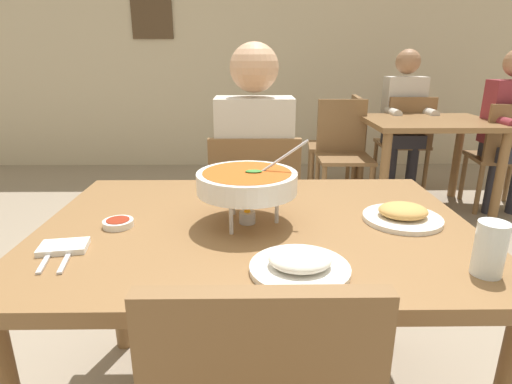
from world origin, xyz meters
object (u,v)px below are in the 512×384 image
Objects in this scene: appetizer_plate at (403,215)px; chair_bg_right at (343,147)px; drink_glass at (489,251)px; dining_table_main at (257,254)px; diner_main at (254,164)px; chair_bg_left at (405,138)px; curry_bowl at (247,183)px; patron_bg_middle at (511,122)px; patron_bg_left at (404,113)px; chair_diner_main at (254,212)px; chair_bg_middle at (505,152)px; rice_plate at (300,264)px; chair_bg_corner at (342,139)px; dining_table_far at (428,137)px; sauce_dish at (118,223)px.

appetizer_plate is 0.27× the size of chair_bg_right.
dining_table_main is at bearing 148.89° from drink_glass.
diner_main is 1.46× the size of chair_bg_left.
patron_bg_middle reaches higher than curry_bowl.
diner_main is at bearing -126.68° from patron_bg_left.
dining_table_main is at bearing 8.47° from curry_bowl.
chair_diner_main is at bearing -126.94° from chair_bg_left.
patron_bg_left is at bearing 137.45° from chair_bg_middle.
rice_plate is 3.07m from chair_bg_corner.
patron_bg_left is at bearing 62.25° from dining_table_main.
chair_diner_main is 3.75× the size of rice_plate.
drink_glass is at bearing -122.22° from chair_bg_middle.
rice_plate is 3.28m from chair_bg_left.
chair_bg_right is at bearing 62.87° from diner_main.
patron_bg_middle is (2.06, 1.33, 0.00)m from diner_main.
patron_bg_left reaches higher than drink_glass.
patron_bg_left reaches higher than dining_table_far.
diner_main is 2.35m from patron_bg_left.
curry_bowl is 0.25× the size of patron_bg_middle.
dining_table_far is at bearing 174.45° from chair_bg_middle.
patron_bg_middle is (0.02, 0.04, 0.24)m from chair_bg_middle.
dining_table_far is at bearing 49.63° from sauce_dish.
rice_plate is at bearing -129.26° from chair_bg_middle.
drink_glass is 0.14× the size of chair_bg_middle.
dining_table_main is 1.45× the size of chair_bg_middle.
curry_bowl is at bearing -134.88° from chair_bg_middle.
curry_bowl reaches higher than chair_diner_main.
chair_bg_middle is 0.69× the size of patron_bg_left.
chair_bg_right reaches higher than sauce_dish.
chair_bg_corner is (-0.58, 0.52, -0.11)m from dining_table_far.
dining_table_main is 3.02m from patron_bg_left.
chair_bg_left is (1.47, 2.68, -0.38)m from curry_bowl.
diner_main and patron_bg_left have the same top height.
patron_bg_left is at bearing 1.04° from chair_bg_corner.
curry_bowl is (-0.03, -0.00, 0.24)m from dining_table_main.
dining_table_main is at bearing -90.00° from diner_main.
rice_plate is 0.24× the size of dining_table_far.
dining_table_far is 0.79m from chair_bg_corner.
appetizer_plate is at bearing -59.68° from diner_main.
diner_main is 1.46× the size of chair_bg_corner.
appetizer_plate is (0.48, 0.01, -0.11)m from curry_bowl.
rice_plate is at bearing -104.16° from chair_bg_corner.
curry_bowl is 0.25× the size of patron_bg_left.
chair_diner_main is 0.85m from curry_bowl.
rice_plate is (0.10, -1.05, 0.27)m from chair_diner_main.
dining_table_far is 0.64m from chair_bg_middle.
chair_bg_right is at bearing -149.97° from chair_bg_left.
rice_plate is at bearing -28.66° from sauce_dish.
patron_bg_middle is (1.53, 2.44, -0.07)m from drink_glass.
chair_bg_left is at bearing 69.56° from appetizer_plate.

